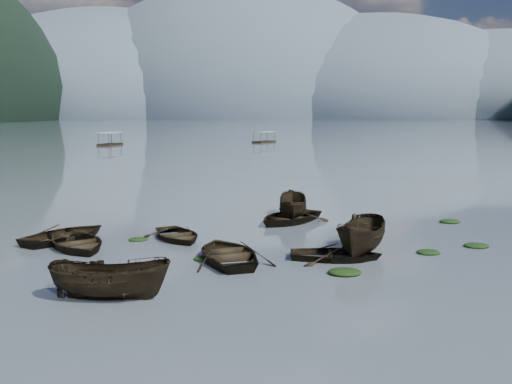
{
  "coord_description": "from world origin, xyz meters",
  "views": [
    {
      "loc": [
        1.24,
        -17.77,
        6.05
      ],
      "look_at": [
        0.0,
        12.0,
        2.0
      ],
      "focal_mm": 40.0,
      "sensor_mm": 36.0,
      "label": 1
    }
  ],
  "objects_px": {
    "pontoon_centre": "(264,142)",
    "rowboat_0": "(77,249)",
    "pontoon_left": "(110,145)",
    "rowboat_3": "(228,260)"
  },
  "relations": [
    {
      "from": "pontoon_centre",
      "to": "rowboat_0",
      "type": "bearing_deg",
      "value": -60.07
    },
    {
      "from": "pontoon_left",
      "to": "pontoon_centre",
      "type": "bearing_deg",
      "value": 32.22
    },
    {
      "from": "rowboat_3",
      "to": "pontoon_centre",
      "type": "relative_size",
      "value": 0.79
    },
    {
      "from": "rowboat_0",
      "to": "pontoon_left",
      "type": "xyz_separation_m",
      "value": [
        -24.63,
        87.5,
        0.0
      ]
    },
    {
      "from": "rowboat_3",
      "to": "pontoon_centre",
      "type": "xyz_separation_m",
      "value": [
        -1.34,
        102.3,
        0.0
      ]
    },
    {
      "from": "pontoon_left",
      "to": "pontoon_centre",
      "type": "xyz_separation_m",
      "value": [
        30.36,
        13.05,
        0.0
      ]
    },
    {
      "from": "rowboat_3",
      "to": "pontoon_centre",
      "type": "height_order",
      "value": "pontoon_centre"
    },
    {
      "from": "pontoon_centre",
      "to": "pontoon_left",
      "type": "bearing_deg",
      "value": -123.56
    },
    {
      "from": "rowboat_0",
      "to": "pontoon_left",
      "type": "bearing_deg",
      "value": 71.28
    },
    {
      "from": "rowboat_3",
      "to": "pontoon_left",
      "type": "bearing_deg",
      "value": -89.19
    }
  ]
}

